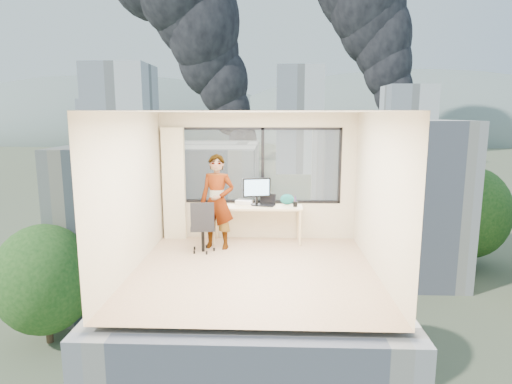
{
  "coord_description": "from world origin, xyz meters",
  "views": [
    {
      "loc": [
        0.29,
        -6.82,
        2.56
      ],
      "look_at": [
        0.0,
        1.0,
        1.15
      ],
      "focal_mm": 30.3,
      "sensor_mm": 36.0,
      "label": 1
    }
  ],
  "objects_px": {
    "game_console": "(244,202)",
    "laptop": "(266,201)",
    "person": "(217,202)",
    "handbag": "(287,199)",
    "chair": "(203,226)",
    "monitor": "(257,191)",
    "desk": "(257,224)"
  },
  "relations": [
    {
      "from": "monitor",
      "to": "game_console",
      "type": "height_order",
      "value": "monitor"
    },
    {
      "from": "monitor",
      "to": "laptop",
      "type": "relative_size",
      "value": 1.65
    },
    {
      "from": "chair",
      "to": "game_console",
      "type": "xyz_separation_m",
      "value": [
        0.73,
        0.87,
        0.29
      ]
    },
    {
      "from": "desk",
      "to": "chair",
      "type": "relative_size",
      "value": 1.8
    },
    {
      "from": "monitor",
      "to": "laptop",
      "type": "distance_m",
      "value": 0.27
    },
    {
      "from": "desk",
      "to": "monitor",
      "type": "bearing_deg",
      "value": 105.25
    },
    {
      "from": "desk",
      "to": "chair",
      "type": "distance_m",
      "value": 1.21
    },
    {
      "from": "game_console",
      "to": "laptop",
      "type": "xyz_separation_m",
      "value": [
        0.45,
        -0.2,
        0.07
      ]
    },
    {
      "from": "laptop",
      "to": "handbag",
      "type": "xyz_separation_m",
      "value": [
        0.42,
        0.15,
        0.0
      ]
    },
    {
      "from": "desk",
      "to": "person",
      "type": "height_order",
      "value": "person"
    },
    {
      "from": "chair",
      "to": "laptop",
      "type": "distance_m",
      "value": 1.41
    },
    {
      "from": "handbag",
      "to": "game_console",
      "type": "bearing_deg",
      "value": 156.75
    },
    {
      "from": "desk",
      "to": "handbag",
      "type": "xyz_separation_m",
      "value": [
        0.6,
        0.16,
        0.48
      ]
    },
    {
      "from": "person",
      "to": "laptop",
      "type": "distance_m",
      "value": 1.03
    },
    {
      "from": "person",
      "to": "monitor",
      "type": "height_order",
      "value": "person"
    },
    {
      "from": "person",
      "to": "handbag",
      "type": "bearing_deg",
      "value": 33.15
    },
    {
      "from": "desk",
      "to": "chair",
      "type": "height_order",
      "value": "chair"
    },
    {
      "from": "laptop",
      "to": "handbag",
      "type": "distance_m",
      "value": 0.45
    },
    {
      "from": "person",
      "to": "laptop",
      "type": "bearing_deg",
      "value": 34.49
    },
    {
      "from": "desk",
      "to": "laptop",
      "type": "distance_m",
      "value": 0.51
    },
    {
      "from": "chair",
      "to": "monitor",
      "type": "xyz_separation_m",
      "value": [
        0.99,
        0.72,
        0.53
      ]
    },
    {
      "from": "game_console",
      "to": "laptop",
      "type": "height_order",
      "value": "laptop"
    },
    {
      "from": "desk",
      "to": "game_console",
      "type": "xyz_separation_m",
      "value": [
        -0.27,
        0.21,
        0.41
      ]
    },
    {
      "from": "desk",
      "to": "handbag",
      "type": "relative_size",
      "value": 6.49
    },
    {
      "from": "chair",
      "to": "laptop",
      "type": "height_order",
      "value": "chair"
    },
    {
      "from": "chair",
      "to": "person",
      "type": "distance_m",
      "value": 0.54
    },
    {
      "from": "laptop",
      "to": "monitor",
      "type": "bearing_deg",
      "value": -177.86
    },
    {
      "from": "game_console",
      "to": "laptop",
      "type": "bearing_deg",
      "value": -12.0
    },
    {
      "from": "person",
      "to": "handbag",
      "type": "relative_size",
      "value": 6.56
    },
    {
      "from": "monitor",
      "to": "handbag",
      "type": "relative_size",
      "value": 2.04
    },
    {
      "from": "person",
      "to": "laptop",
      "type": "relative_size",
      "value": 5.32
    },
    {
      "from": "laptop",
      "to": "handbag",
      "type": "bearing_deg",
      "value": 35.25
    }
  ]
}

